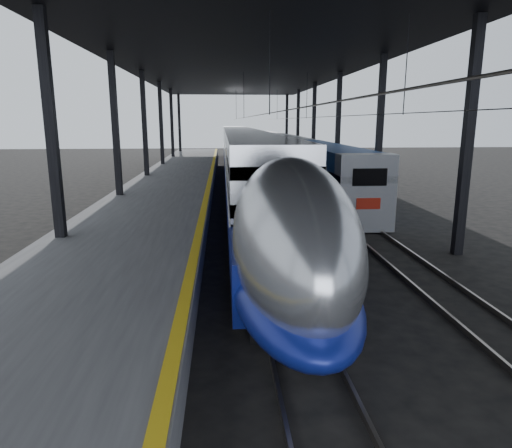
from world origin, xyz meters
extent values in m
plane|color=black|center=(0.00, 0.00, 0.00)|extent=(160.00, 160.00, 0.00)
cube|color=#4C4C4F|center=(-3.50, 20.00, 0.50)|extent=(6.00, 80.00, 1.00)
cube|color=gold|center=(-0.70, 20.00, 1.00)|extent=(0.30, 80.00, 0.01)
cube|color=slate|center=(1.28, 20.00, 0.08)|extent=(0.08, 80.00, 0.16)
cube|color=slate|center=(2.72, 20.00, 0.08)|extent=(0.08, 80.00, 0.16)
cube|color=slate|center=(6.28, 20.00, 0.08)|extent=(0.08, 80.00, 0.16)
cube|color=slate|center=(7.72, 20.00, 0.08)|extent=(0.08, 80.00, 0.16)
cube|color=black|center=(-5.80, 5.00, 4.50)|extent=(0.35, 0.35, 9.00)
cube|color=black|center=(9.60, 5.00, 4.50)|extent=(0.35, 0.35, 9.00)
cube|color=black|center=(-5.80, 15.00, 4.50)|extent=(0.35, 0.35, 9.00)
cube|color=black|center=(9.60, 15.00, 4.50)|extent=(0.35, 0.35, 9.00)
cube|color=black|center=(-5.80, 25.00, 4.50)|extent=(0.35, 0.35, 9.00)
cube|color=black|center=(9.60, 25.00, 4.50)|extent=(0.35, 0.35, 9.00)
cube|color=black|center=(-5.80, 35.00, 4.50)|extent=(0.35, 0.35, 9.00)
cube|color=black|center=(9.60, 35.00, 4.50)|extent=(0.35, 0.35, 9.00)
cube|color=black|center=(-5.80, 45.00, 4.50)|extent=(0.35, 0.35, 9.00)
cube|color=black|center=(9.60, 45.00, 4.50)|extent=(0.35, 0.35, 9.00)
cube|color=black|center=(-5.80, 55.00, 4.50)|extent=(0.35, 0.35, 9.00)
cube|color=black|center=(9.60, 55.00, 4.50)|extent=(0.35, 0.35, 9.00)
cube|color=black|center=(1.90, 20.00, 9.25)|extent=(18.00, 75.00, 0.45)
cylinder|color=slate|center=(2.00, 20.00, 5.50)|extent=(0.03, 74.00, 0.03)
cylinder|color=slate|center=(7.00, 20.00, 5.50)|extent=(0.03, 74.00, 0.03)
cube|color=#AAACB1|center=(2.00, 30.71, 2.40)|extent=(3.03, 57.00, 4.18)
cube|color=navy|center=(2.00, 29.21, 1.10)|extent=(3.11, 62.00, 1.62)
cube|color=silver|center=(2.00, 30.71, 1.93)|extent=(3.13, 57.00, 0.10)
cube|color=black|center=(2.00, 30.71, 3.60)|extent=(3.07, 57.00, 0.44)
cube|color=black|center=(2.00, 30.71, 2.40)|extent=(3.07, 57.00, 0.44)
ellipsoid|color=#AAACB1|center=(2.00, -0.79, 2.25)|extent=(3.03, 8.40, 4.18)
ellipsoid|color=navy|center=(2.00, -0.79, 1.04)|extent=(3.11, 8.40, 1.78)
ellipsoid|color=black|center=(2.00, -3.39, 3.08)|extent=(1.57, 2.20, 0.94)
cube|color=black|center=(2.00, -0.79, 0.20)|extent=(2.30, 2.60, 0.40)
cube|color=black|center=(2.00, 21.21, 0.20)|extent=(2.30, 2.60, 0.40)
cube|color=navy|center=(7.00, 17.47, 1.90)|extent=(2.66, 18.00, 3.61)
cube|color=#94969C|center=(7.00, 9.07, 1.90)|extent=(2.70, 1.20, 3.65)
cube|color=black|center=(7.00, 8.45, 2.70)|extent=(1.61, 0.06, 0.81)
cube|color=#A21A0C|center=(7.00, 8.45, 1.47)|extent=(1.14, 0.06, 0.52)
cube|color=#94969C|center=(7.00, 36.47, 1.90)|extent=(2.66, 18.00, 3.61)
cube|color=#94969C|center=(7.00, 55.47, 1.90)|extent=(2.66, 18.00, 3.61)
cube|color=black|center=(7.00, 11.47, 0.18)|extent=(2.09, 2.40, 0.36)
cube|color=black|center=(7.00, 33.47, 0.18)|extent=(2.09, 2.40, 0.36)
camera|label=1|loc=(0.27, -12.01, 5.21)|focal=32.00mm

